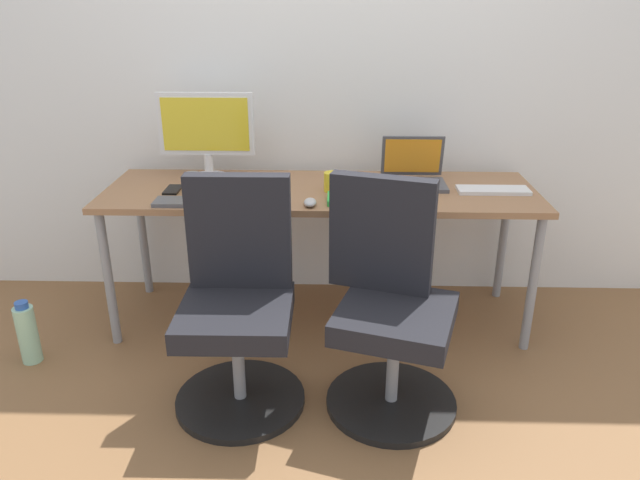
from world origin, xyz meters
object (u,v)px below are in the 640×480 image
Objects in this scene: office_chair_left at (238,306)px; coffee_mug at (332,182)px; desktop_monitor at (206,129)px; open_laptop at (413,173)px; office_chair_right at (390,309)px; water_bottle_on_floor at (28,333)px.

coffee_mug is at bearing 59.40° from office_chair_left.
open_laptop is at bearing -4.28° from desktop_monitor.
open_laptop reaches higher than coffee_mug.
office_chair_left and office_chair_right have the same top height.
office_chair_left is 3.03× the size of water_bottle_on_floor.
office_chair_right is 1.33m from desktop_monitor.
office_chair_left is at bearing -120.60° from coffee_mug.
desktop_monitor is at bearing 107.29° from office_chair_left.
office_chair_right is 10.22× the size of coffee_mug.
coffee_mug is (-0.40, -0.13, -0.01)m from open_laptop.
desktop_monitor is at bearing 175.72° from open_laptop.
office_chair_left reaches higher than coffee_mug.
office_chair_left is at bearing -72.71° from desktop_monitor.
desktop_monitor is at bearing 161.50° from coffee_mug.
desktop_monitor reaches higher than coffee_mug.
water_bottle_on_floor is (-1.63, 0.22, -0.28)m from office_chair_right.
office_chair_right reaches higher than coffee_mug.
desktop_monitor reaches higher than office_chair_left.
office_chair_left is 1.08m from water_bottle_on_floor.
open_laptop reaches higher than water_bottle_on_floor.
coffee_mug is at bearing 110.65° from office_chair_right.
desktop_monitor reaches higher than water_bottle_on_floor.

